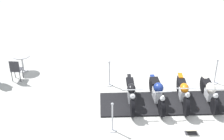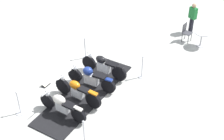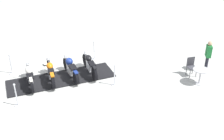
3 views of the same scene
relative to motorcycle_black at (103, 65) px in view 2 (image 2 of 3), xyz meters
name	(u,v)px [view 2 (image 2 of 3)]	position (x,y,z in m)	size (l,w,h in m)	color
ground_plane	(85,94)	(-1.37, 0.39, -0.52)	(80.00, 80.00, 0.00)	silver
display_platform	(85,93)	(-1.37, 0.39, -0.49)	(5.05, 1.52, 0.05)	black
motorcycle_black	(103,65)	(0.00, 0.00, 0.00)	(0.90, 2.10, 0.97)	black
motorcycle_navy	(91,77)	(-0.91, 0.28, -0.01)	(0.79, 2.14, 0.91)	black
motorcycle_copper	(77,91)	(-1.82, 0.55, -0.02)	(1.04, 2.07, 0.98)	black
motorcycle_cream	(62,105)	(-2.73, 0.84, -0.01)	(0.93, 1.99, 0.91)	black
stanchion_left_front	(142,70)	(0.26, -1.62, -0.13)	(0.29, 0.29, 1.08)	silver
stanchion_right_front	(85,51)	(1.10, 1.15, -0.15)	(0.30, 0.30, 1.07)	silver
stanchion_right_rear	(19,107)	(-3.01, 2.40, -0.21)	(0.36, 0.36, 1.04)	silver
stanchion_left_rear	(84,136)	(-3.85, -0.38, -0.15)	(0.30, 0.30, 1.07)	silver
info_placard	(46,84)	(-1.24, 2.13, -0.46)	(0.42, 0.30, 0.18)	#333338
cafe_table	(202,36)	(3.42, -3.98, 0.04)	(0.73, 0.73, 0.75)	#B7B7BC
cafe_chair_near_table	(186,31)	(3.75, -3.22, 0.02)	(0.52, 0.52, 0.93)	#2D2D33
bystander_person	(193,15)	(4.69, -3.44, 0.44)	(0.44, 0.44, 1.62)	#23232D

